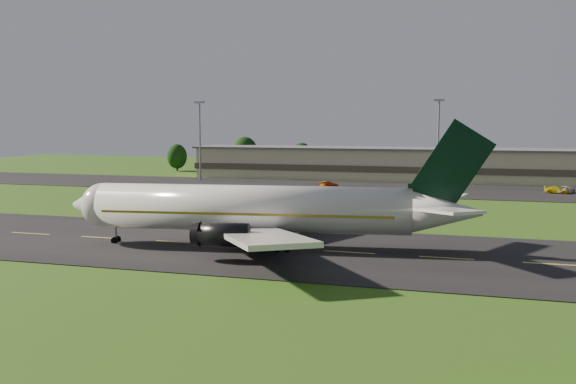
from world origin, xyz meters
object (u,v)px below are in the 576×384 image
(airliner, at_px, (259,210))
(service_vehicle_c, at_px, (564,190))
(service_vehicle_b, at_px, (328,185))
(service_vehicle_d, at_px, (557,190))
(light_mast_centre, at_px, (438,132))
(light_mast_west, at_px, (200,131))
(terminal, at_px, (447,166))
(service_vehicle_a, at_px, (322,186))

(airliner, xyz_separation_m, service_vehicle_c, (42.83, 73.84, -3.84))
(service_vehicle_b, distance_m, service_vehicle_d, 48.98)
(light_mast_centre, bearing_deg, light_mast_west, 180.00)
(airliner, height_order, service_vehicle_d, airliner)
(terminal, relative_size, service_vehicle_b, 32.63)
(terminal, bearing_deg, light_mast_centre, -94.95)
(airliner, distance_m, service_vehicle_a, 67.15)
(service_vehicle_c, bearing_deg, service_vehicle_b, -135.80)
(light_mast_west, xyz_separation_m, service_vehicle_c, (86.67, -6.04, -11.92))
(terminal, bearing_deg, service_vehicle_b, -134.22)
(airliner, relative_size, service_vehicle_d, 10.33)
(airliner, bearing_deg, service_vehicle_a, 89.23)
(light_mast_west, distance_m, service_vehicle_d, 86.28)
(service_vehicle_a, bearing_deg, airliner, -88.53)
(service_vehicle_d, bearing_deg, light_mast_west, 98.45)
(terminal, relative_size, service_vehicle_a, 37.07)
(light_mast_centre, bearing_deg, service_vehicle_b, -157.85)
(light_mast_centre, relative_size, service_vehicle_d, 4.11)
(terminal, relative_size, service_vehicle_c, 27.96)
(service_vehicle_c, bearing_deg, light_mast_centre, -152.69)
(service_vehicle_a, height_order, service_vehicle_c, service_vehicle_c)
(terminal, height_order, light_mast_west, light_mast_west)
(airliner, relative_size, service_vehicle_c, 9.86)
(light_mast_west, height_order, light_mast_centre, same)
(airliner, relative_size, light_mast_west, 2.51)
(service_vehicle_b, distance_m, service_vehicle_c, 50.56)
(airliner, distance_m, service_vehicle_b, 70.73)
(terminal, distance_m, service_vehicle_a, 39.24)
(airliner, bearing_deg, service_vehicle_c, 52.20)
(service_vehicle_b, bearing_deg, terminal, -48.96)
(light_mast_centre, distance_m, service_vehicle_d, 28.73)
(service_vehicle_c, xyz_separation_m, service_vehicle_d, (-1.51, -1.08, -0.00))
(light_mast_west, height_order, service_vehicle_d, light_mast_west)
(airliner, xyz_separation_m, light_mast_centre, (16.16, 79.89, 8.08))
(light_mast_centre, bearing_deg, terminal, 85.05)
(airliner, height_order, service_vehicle_b, airliner)
(airliner, distance_m, service_vehicle_c, 85.45)
(light_mast_west, distance_m, service_vehicle_c, 87.69)
(light_mast_west, xyz_separation_m, light_mast_centre, (60.00, 0.00, 0.00))
(light_mast_west, relative_size, light_mast_centre, 1.00)
(light_mast_centre, bearing_deg, airliner, -101.44)
(service_vehicle_b, bearing_deg, service_vehicle_d, -91.76)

